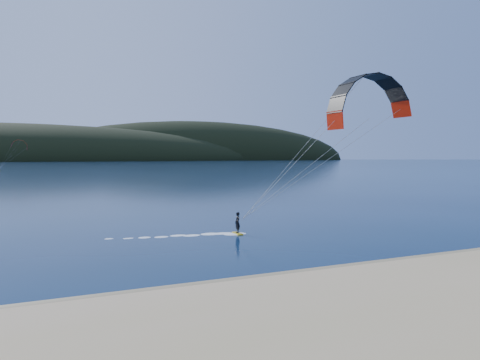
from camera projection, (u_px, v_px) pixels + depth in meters
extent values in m
plane|color=#071B36|center=(292.00, 313.00, 18.50)|extent=(1800.00, 1800.00, 0.00)
cube|color=#80684A|center=(246.00, 284.00, 22.60)|extent=(220.00, 2.50, 0.10)
ellipsoid|color=black|center=(8.00, 161.00, 653.77)|extent=(840.00, 280.00, 110.00)
ellipsoid|color=black|center=(200.00, 160.00, 817.18)|extent=(600.00, 240.00, 140.00)
cube|color=gold|center=(237.00, 233.00, 37.49)|extent=(0.47, 1.43, 0.08)
imported|color=black|center=(237.00, 223.00, 37.44)|extent=(0.43, 0.65, 1.76)
cylinder|color=gray|center=(305.00, 169.00, 36.93)|extent=(0.02, 0.02, 13.34)
cylinder|color=gray|center=(9.00, 158.00, 201.47)|extent=(0.02, 0.02, 13.02)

